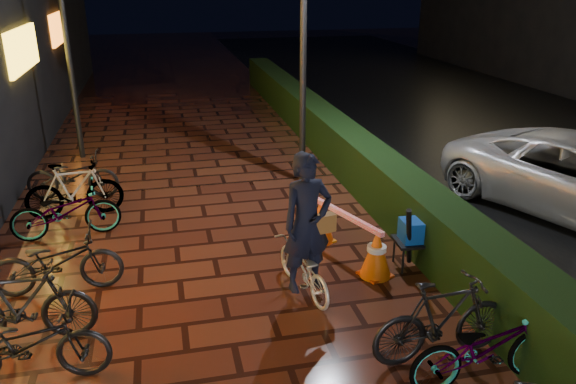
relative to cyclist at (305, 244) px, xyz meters
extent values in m
cube|color=black|center=(2.19, 5.96, -0.26)|extent=(0.70, 20.00, 1.00)
cube|color=yellow|center=(-4.56, 6.96, 1.84)|extent=(0.08, 2.80, 0.90)
cube|color=orange|center=(-4.56, 11.96, 1.84)|extent=(0.08, 2.20, 0.90)
cylinder|color=black|center=(1.07, 4.38, 1.69)|extent=(0.16, 0.16, 4.91)
cylinder|color=black|center=(-3.67, 7.22, 1.63)|extent=(0.16, 0.16, 4.78)
imported|color=silver|center=(-0.02, 0.06, -0.38)|extent=(0.79, 1.50, 0.75)
imported|color=black|center=(0.01, -0.05, 0.33)|extent=(0.78, 0.60, 1.91)
cube|color=brown|center=(0.23, -0.02, 0.29)|extent=(0.36, 0.21, 0.24)
cone|color=#FF660D|center=(1.13, 0.25, -0.39)|extent=(0.46, 0.46, 0.74)
cone|color=#EB4B0C|center=(0.66, 1.54, -0.39)|extent=(0.46, 0.46, 0.74)
cube|color=#E5450C|center=(1.13, 0.25, -0.74)|extent=(0.51, 0.51, 0.03)
cube|color=orange|center=(0.66, 1.54, -0.74)|extent=(0.51, 0.51, 0.03)
cube|color=red|center=(0.90, 0.90, -0.06)|extent=(0.61, 1.51, 0.07)
cube|color=black|center=(1.78, 0.39, -0.34)|extent=(0.61, 0.51, 0.04)
cylinder|color=black|center=(1.53, 0.21, -0.56)|extent=(0.03, 0.03, 0.40)
cylinder|color=black|center=(2.00, 0.18, -0.56)|extent=(0.03, 0.03, 0.40)
cylinder|color=black|center=(1.56, 0.59, -0.56)|extent=(0.03, 0.03, 0.40)
cylinder|color=black|center=(2.02, 0.56, -0.56)|extent=(0.03, 0.03, 0.40)
cube|color=#0C3EA6|center=(1.78, 0.39, -0.16)|extent=(0.44, 0.38, 0.32)
cylinder|color=black|center=(1.61, 0.24, -0.18)|extent=(0.30, 0.39, 1.02)
imported|color=black|center=(-3.41, 2.65, -0.30)|extent=(1.80, 0.77, 0.92)
imported|color=black|center=(-3.51, -0.30, -0.25)|extent=(1.72, 0.57, 1.02)
imported|color=black|center=(-3.52, 4.46, -0.30)|extent=(1.81, 0.82, 0.92)
imported|color=black|center=(-3.37, 3.52, -0.25)|extent=(1.73, 0.62, 1.02)
imported|color=black|center=(-3.32, -1.03, -0.30)|extent=(1.80, 0.80, 0.92)
imported|color=black|center=(-3.29, 0.82, -0.30)|extent=(1.75, 0.61, 0.92)
imported|color=black|center=(1.40, -2.19, -0.30)|extent=(1.77, 0.66, 0.92)
imported|color=black|center=(1.15, -1.68, -0.25)|extent=(1.72, 0.58, 1.02)
camera|label=1|loc=(-1.73, -6.49, 3.36)|focal=35.00mm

